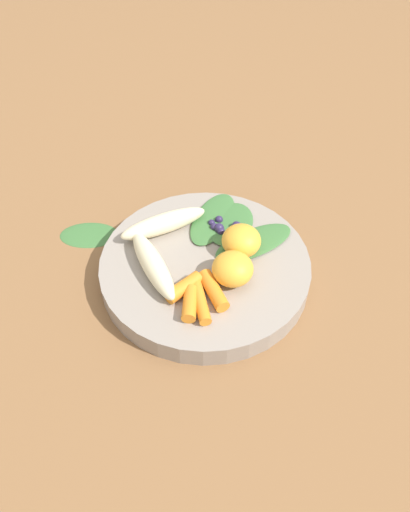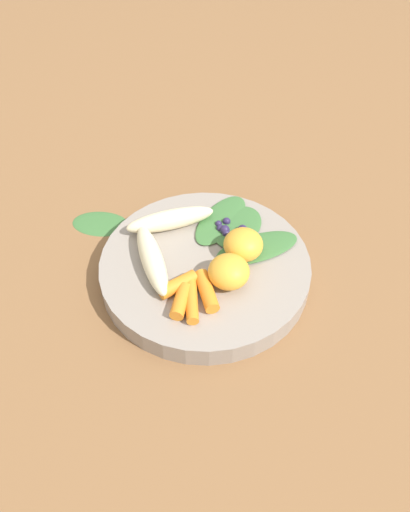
{
  "view_description": "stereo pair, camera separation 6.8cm",
  "coord_description": "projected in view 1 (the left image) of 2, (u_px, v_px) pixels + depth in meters",
  "views": [
    {
      "loc": [
        0.08,
        0.46,
        0.54
      ],
      "look_at": [
        0.0,
        0.0,
        0.04
      ],
      "focal_mm": 36.19,
      "sensor_mm": 36.0,
      "label": 1
    },
    {
      "loc": [
        0.02,
        0.47,
        0.54
      ],
      "look_at": [
        0.0,
        0.0,
        0.04
      ],
      "focal_mm": 36.19,
      "sensor_mm": 36.0,
      "label": 2
    }
  ],
  "objects": [
    {
      "name": "ground_plane",
      "position": [
        205.0,
        276.0,
        0.71
      ],
      "size": [
        2.4,
        2.4,
        0.0
      ],
      "primitive_type": "plane",
      "color": "brown"
    },
    {
      "name": "kale_leaf_stray",
      "position": [
        89.0,
        234.0,
        0.77
      ],
      "size": [
        0.1,
        0.07,
        0.01
      ],
      "primitive_type": "ellipsoid",
      "rotation": [
        0.0,
        0.0,
        6.09
      ],
      "color": "#3D7038",
      "rests_on": "ground_plane"
    },
    {
      "name": "blueberry_pile",
      "position": [
        223.0,
        227.0,
        0.73
      ],
      "size": [
        0.05,
        0.04,
        0.01
      ],
      "color": "#2D234C",
      "rests_on": "bowl"
    },
    {
      "name": "kale_leaf_rear",
      "position": [
        213.0,
        219.0,
        0.74
      ],
      "size": [
        0.11,
        0.13,
        0.01
      ],
      "primitive_type": "ellipsoid",
      "rotation": [
        0.0,
        0.0,
        10.44
      ],
      "color": "#3D7038",
      "rests_on": "bowl"
    },
    {
      "name": "kale_leaf_right",
      "position": [
        231.0,
        224.0,
        0.74
      ],
      "size": [
        0.1,
        0.11,
        0.01
      ],
      "primitive_type": "ellipsoid",
      "rotation": [
        0.0,
        0.0,
        10.48
      ],
      "color": "#3D7038",
      "rests_on": "bowl"
    },
    {
      "name": "orange_segment_far",
      "position": [
        233.0,
        269.0,
        0.66
      ],
      "size": [
        0.05,
        0.05,
        0.04
      ],
      "primitive_type": "ellipsoid",
      "color": "#F4A833",
      "rests_on": "bowl"
    },
    {
      "name": "carrot_front",
      "position": [
        184.0,
        287.0,
        0.65
      ],
      "size": [
        0.05,
        0.04,
        0.02
      ],
      "primitive_type": "cylinder",
      "rotation": [
        0.0,
        1.57,
        6.85
      ],
      "color": "orange",
      "rests_on": "bowl"
    },
    {
      "name": "banana_peeled_right",
      "position": [
        164.0,
        223.0,
        0.72
      ],
      "size": [
        0.13,
        0.06,
        0.03
      ],
      "primitive_type": "ellipsoid",
      "rotation": [
        0.0,
        0.0,
        6.55
      ],
      "color": "beige",
      "rests_on": "bowl"
    },
    {
      "name": "carrot_mid_left",
      "position": [
        190.0,
        304.0,
        0.63
      ],
      "size": [
        0.03,
        0.05,
        0.02
      ],
      "primitive_type": "cylinder",
      "rotation": [
        0.0,
        1.57,
        7.61
      ],
      "color": "orange",
      "rests_on": "bowl"
    },
    {
      "name": "carrot_rear",
      "position": [
        214.0,
        290.0,
        0.65
      ],
      "size": [
        0.03,
        0.06,
        0.02
      ],
      "primitive_type": "cylinder",
      "rotation": [
        0.0,
        1.57,
        8.07
      ],
      "color": "orange",
      "rests_on": "bowl"
    },
    {
      "name": "banana_peeled_left",
      "position": [
        153.0,
        265.0,
        0.67
      ],
      "size": [
        0.06,
        0.13,
        0.03
      ],
      "primitive_type": "ellipsoid",
      "rotation": [
        0.0,
        0.0,
        8.13
      ],
      "color": "beige",
      "rests_on": "bowl"
    },
    {
      "name": "kale_leaf_left",
      "position": [
        254.0,
        242.0,
        0.71
      ],
      "size": [
        0.13,
        0.09,
        0.01
      ],
      "primitive_type": "ellipsoid",
      "rotation": [
        0.0,
        0.0,
        9.78
      ],
      "color": "#3D7038",
      "rests_on": "bowl"
    },
    {
      "name": "orange_segment_near",
      "position": [
        241.0,
        241.0,
        0.69
      ],
      "size": [
        0.05,
        0.05,
        0.04
      ],
      "primitive_type": "ellipsoid",
      "color": "#F4A833",
      "rests_on": "bowl"
    },
    {
      "name": "carrot_mid_right",
      "position": [
        200.0,
        301.0,
        0.64
      ],
      "size": [
        0.02,
        0.07,
        0.02
      ],
      "primitive_type": "cylinder",
      "rotation": [
        0.0,
        1.57,
        7.88
      ],
      "color": "orange",
      "rests_on": "bowl"
    },
    {
      "name": "bowl",
      "position": [
        205.0,
        269.0,
        0.7
      ],
      "size": [
        0.28,
        0.28,
        0.03
      ],
      "primitive_type": "cylinder",
      "color": "gray",
      "rests_on": "ground_plane"
    }
  ]
}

